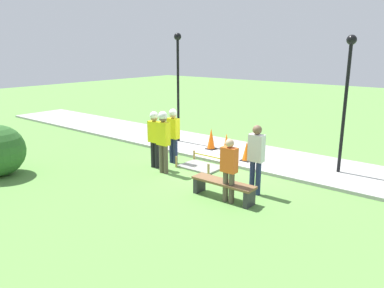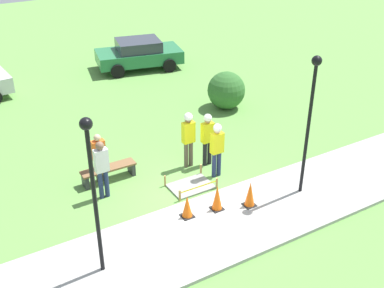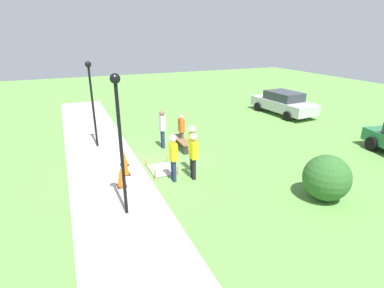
% 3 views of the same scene
% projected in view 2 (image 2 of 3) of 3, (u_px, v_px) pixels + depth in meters
% --- Properties ---
extents(ground_plane, '(60.00, 60.00, 0.00)m').
position_uv_depth(ground_plane, '(190.00, 202.00, 14.09)').
color(ground_plane, '#5B8E42').
extents(sidewalk, '(28.00, 2.88, 0.10)m').
position_uv_depth(sidewalk, '(217.00, 227.00, 12.98)').
color(sidewalk, '#9E9E99').
rests_on(sidewalk, ground_plane).
extents(wet_concrete_patch, '(1.34, 0.98, 0.37)m').
position_uv_depth(wet_concrete_patch, '(191.00, 186.00, 14.76)').
color(wet_concrete_patch, gray).
rests_on(wet_concrete_patch, ground_plane).
extents(traffic_cone_near_patch, '(0.34, 0.34, 0.66)m').
position_uv_depth(traffic_cone_near_patch, '(187.00, 207.00, 13.17)').
color(traffic_cone_near_patch, black).
rests_on(traffic_cone_near_patch, sidewalk).
extents(traffic_cone_far_patch, '(0.34, 0.34, 0.77)m').
position_uv_depth(traffic_cone_far_patch, '(217.00, 198.00, 13.45)').
color(traffic_cone_far_patch, black).
rests_on(traffic_cone_far_patch, sidewalk).
extents(traffic_cone_sidewalk_edge, '(0.34, 0.34, 0.78)m').
position_uv_depth(traffic_cone_sidewalk_edge, '(250.00, 194.00, 13.60)').
color(traffic_cone_sidewalk_edge, black).
rests_on(traffic_cone_sidewalk_edge, sidewalk).
extents(park_bench, '(1.74, 0.44, 0.47)m').
position_uv_depth(park_bench, '(109.00, 171.00, 14.98)').
color(park_bench, '#2D2D33').
rests_on(park_bench, ground_plane).
extents(worker_supervisor, '(0.40, 0.26, 1.83)m').
position_uv_depth(worker_supervisor, '(207.00, 135.00, 15.46)').
color(worker_supervisor, black).
rests_on(worker_supervisor, ground_plane).
extents(worker_assistant, '(0.40, 0.28, 1.93)m').
position_uv_depth(worker_assistant, '(188.00, 134.00, 15.32)').
color(worker_assistant, brown).
rests_on(worker_assistant, ground_plane).
extents(worker_trainee, '(0.40, 0.27, 1.84)m').
position_uv_depth(worker_trainee, '(217.00, 145.00, 14.83)').
color(worker_trainee, navy).
rests_on(worker_trainee, ground_plane).
extents(bystander_in_orange_shirt, '(0.40, 0.22, 1.63)m').
position_uv_depth(bystander_in_orange_shirt, '(99.00, 155.00, 14.67)').
color(bystander_in_orange_shirt, brown).
rests_on(bystander_in_orange_shirt, ground_plane).
extents(bystander_in_gray_shirt, '(0.40, 0.24, 1.86)m').
position_uv_depth(bystander_in_gray_shirt, '(102.00, 166.00, 13.82)').
color(bystander_in_gray_shirt, navy).
rests_on(bystander_in_gray_shirt, ground_plane).
extents(lamppost_near, '(0.28, 0.28, 4.20)m').
position_uv_depth(lamppost_near, '(311.00, 108.00, 13.13)').
color(lamppost_near, black).
rests_on(lamppost_near, sidewalk).
extents(lamppost_far, '(0.28, 0.28, 4.01)m').
position_uv_depth(lamppost_far, '(92.00, 176.00, 10.27)').
color(lamppost_far, black).
rests_on(lamppost_far, sidewalk).
extents(parked_car_green, '(4.46, 2.85, 1.45)m').
position_uv_depth(parked_car_green, '(139.00, 54.00, 23.90)').
color(parked_car_green, '#236B3D').
rests_on(parked_car_green, ground_plane).
extents(shrub_rounded_near, '(1.54, 1.54, 1.54)m').
position_uv_depth(shrub_rounded_near, '(226.00, 90.00, 19.63)').
color(shrub_rounded_near, '#2D6028').
rests_on(shrub_rounded_near, ground_plane).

